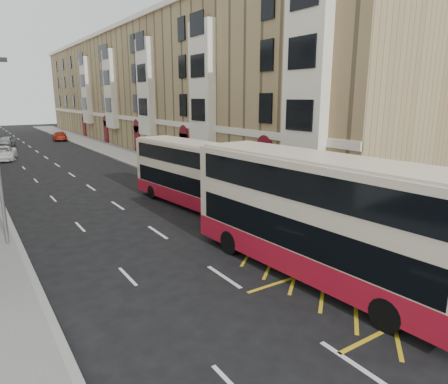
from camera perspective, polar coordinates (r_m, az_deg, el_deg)
ground at (r=12.50m, az=10.62°, el=-18.43°), size 200.00×200.00×0.00m
pavement_right at (r=41.12m, az=-10.64°, el=4.15°), size 4.00×120.00×0.15m
kerb_right at (r=40.40m, az=-13.26°, el=3.86°), size 0.25×120.00×0.15m
road_markings at (r=53.45m, az=-24.99°, el=5.16°), size 10.00×110.00×0.01m
terrace_right at (r=57.45m, az=-10.60°, el=14.19°), size 10.75×79.00×15.25m
guard_railing at (r=19.96m, az=12.34°, el=-3.45°), size 0.06×6.56×1.01m
double_decker_front at (r=14.86m, az=13.17°, el=-3.50°), size 3.35×11.52×4.54m
double_decker_rear at (r=24.24m, az=-4.61°, el=2.59°), size 3.26×10.05×3.94m
pedestrian_near at (r=17.05m, az=27.78°, el=-7.07°), size 0.65×0.44×1.76m
pedestrian_mid at (r=18.97m, az=29.25°, el=-5.56°), size 0.96×0.90×1.57m
pedestrian_far at (r=21.38m, az=8.72°, el=-1.75°), size 1.02×0.46×1.72m
white_van at (r=48.34m, az=-29.07°, el=4.82°), size 3.33×5.48×1.42m
car_silver at (r=60.70m, az=-28.69°, el=6.30°), size 2.99×4.60×1.46m
car_red at (r=66.94m, az=-22.41°, el=7.42°), size 2.61×4.99×1.38m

